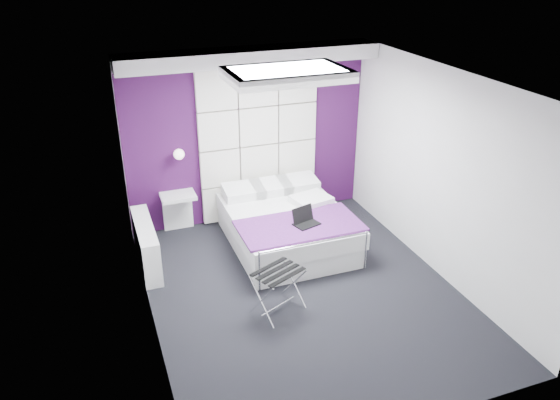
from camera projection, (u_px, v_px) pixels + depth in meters
name	position (u px, v px, depth m)	size (l,w,h in m)	color
floor	(303.00, 292.00, 6.68)	(4.40, 4.40, 0.00)	black
ceiling	(308.00, 81.00, 5.56)	(4.40, 4.40, 0.00)	white
wall_back	(248.00, 136.00, 7.98)	(3.60, 3.60, 0.00)	silver
wall_left	(142.00, 222.00, 5.55)	(4.40, 4.40, 0.00)	silver
wall_right	(441.00, 175.00, 6.68)	(4.40, 4.40, 0.00)	silver
accent_wall	(248.00, 136.00, 7.97)	(3.58, 0.02, 2.58)	#350D3A
soffit	(251.00, 56.00, 7.25)	(3.58, 0.50, 0.20)	white
headboard	(259.00, 145.00, 8.03)	(1.80, 0.08, 2.30)	silver
skylight	(287.00, 73.00, 6.09)	(1.36, 0.86, 0.12)	white
wall_lamp	(178.00, 153.00, 7.57)	(0.15, 0.15, 0.15)	white
radiator	(146.00, 245.00, 7.12)	(0.22, 1.20, 0.60)	white
bed	(287.00, 226.00, 7.62)	(1.60, 1.93, 0.68)	white
nightstand	(178.00, 196.00, 7.78)	(0.49, 0.38, 0.05)	white
luggage_rack	(278.00, 291.00, 6.24)	(0.54, 0.40, 0.54)	silver
laptop	(305.00, 220.00, 7.12)	(0.32, 0.23, 0.23)	black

